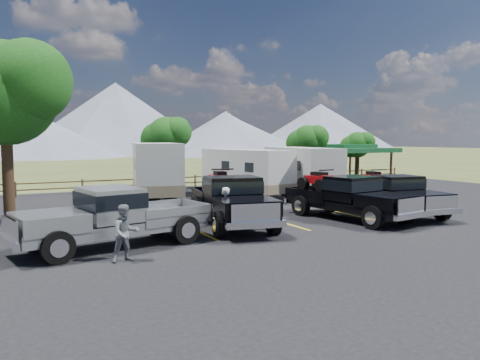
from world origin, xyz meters
name	(u,v)px	position (x,y,z in m)	size (l,w,h in m)	color
ground	(371,233)	(0.00, 0.00, 0.00)	(320.00, 320.00, 0.00)	#495825
asphalt_lot	(324,220)	(0.00, 3.00, 0.02)	(44.00, 34.00, 0.04)	black
stall_lines	(311,217)	(0.00, 4.00, 0.04)	(12.12, 5.50, 0.01)	yellow
tree_big_nw	(3,93)	(-12.55, 9.03, 5.60)	(5.54, 5.18, 7.84)	#302012
tree_ne_a	(307,141)	(8.97, 17.01, 3.48)	(3.11, 2.92, 4.76)	#302012
tree_ne_b	(357,145)	(14.98, 18.01, 3.13)	(2.77, 2.59, 4.27)	#302012
tree_north	(166,136)	(-2.03, 19.02, 3.83)	(3.46, 3.24, 5.25)	#302012
rail_fence	(220,179)	(2.00, 18.50, 0.61)	(36.12, 0.12, 1.00)	brown
pavilion	(347,149)	(13.00, 17.00, 2.79)	(6.20, 6.20, 3.22)	brown
mountain_range	(24,121)	(-7.63, 105.98, 7.87)	(209.00, 71.00, 20.00)	slate
rig_left	(231,199)	(-4.28, 3.76, 1.15)	(3.48, 7.19, 2.30)	black
rig_center	(347,196)	(1.04, 2.69, 1.09)	(3.04, 6.77, 2.18)	black
rig_right	(394,193)	(3.95, 2.77, 1.05)	(2.90, 6.49, 2.09)	black
trailer_left	(156,170)	(-4.58, 13.29, 1.80)	(4.22, 9.71, 3.37)	silver
trailer_center	(246,172)	(0.83, 12.01, 1.59)	(3.32, 8.54, 2.95)	silver
trailer_right	(301,171)	(4.21, 10.91, 1.64)	(3.30, 8.87, 3.07)	silver
pickup_silver	(115,216)	(-9.44, 1.95, 1.08)	(6.98, 3.35, 2.01)	gray
person_a	(224,210)	(-5.11, 2.61, 0.91)	(0.64, 0.42, 1.74)	silver
person_b	(125,233)	(-9.59, -0.07, 0.89)	(0.82, 0.64, 1.69)	slate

